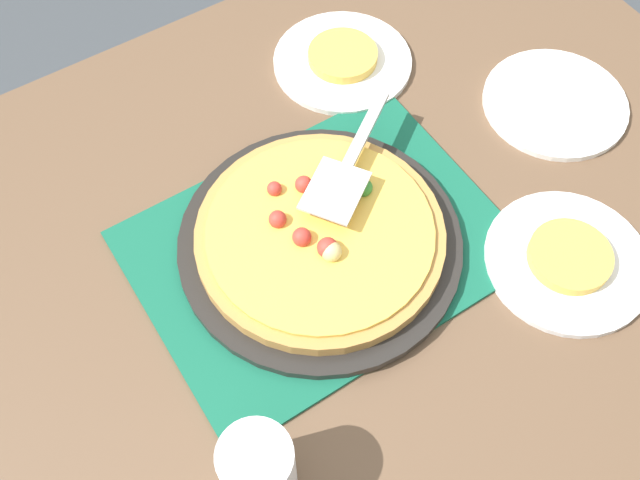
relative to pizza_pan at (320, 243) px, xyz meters
The scene contains 12 objects.
ground_plane 0.76m from the pizza_pan, ahead, with size 8.00×8.00×0.00m, color #3D4247.
dining_table 0.12m from the pizza_pan, ahead, with size 1.40×1.00×0.75m.
placemat 0.01m from the pizza_pan, ahead, with size 0.48×0.36×0.01m, color #145B42.
pizza_pan is the anchor object (origin of this frame).
pizza 0.02m from the pizza_pan, 93.68° to the right, with size 0.33×0.33×0.05m.
plate_near_left 0.33m from the pizza_pan, 142.99° to the left, with size 0.22×0.22×0.01m, color white.
plate_far_right 0.34m from the pizza_pan, 128.88° to the right, with size 0.22×0.22×0.01m, color white.
plate_side 0.44m from the pizza_pan, behind, with size 0.22×0.22×0.01m, color white.
served_slice_left 0.33m from the pizza_pan, 142.99° to the left, with size 0.11×0.11×0.02m, color #EAB747.
served_slice_right 0.34m from the pizza_pan, 128.88° to the right, with size 0.11×0.11×0.02m, color #EAB747.
cup_corner 0.32m from the pizza_pan, 45.24° to the left, with size 0.08×0.08×0.12m, color white.
pizza_server 0.11m from the pizza_pan, 145.78° to the right, with size 0.21×0.16×0.01m.
Camera 1 is at (0.27, 0.42, 1.59)m, focal length 40.53 mm.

